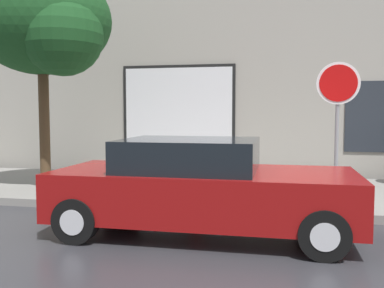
{
  "coord_description": "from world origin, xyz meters",
  "views": [
    {
      "loc": [
        0.79,
        -6.27,
        1.82
      ],
      "look_at": [
        -0.92,
        1.8,
        1.2
      ],
      "focal_mm": 40.05,
      "sensor_mm": 36.0,
      "label": 1
    }
  ],
  "objects_px": {
    "fire_hydrant": "(196,179)",
    "street_tree": "(46,25)",
    "parked_car": "(201,187)",
    "stop_sign": "(338,104)"
  },
  "relations": [
    {
      "from": "street_tree",
      "to": "stop_sign",
      "type": "distance_m",
      "value": 6.18
    },
    {
      "from": "street_tree",
      "to": "stop_sign",
      "type": "xyz_separation_m",
      "value": [
        5.93,
        -0.33,
        -1.71
      ]
    },
    {
      "from": "parked_car",
      "to": "street_tree",
      "type": "distance_m",
      "value": 5.3
    },
    {
      "from": "fire_hydrant",
      "to": "stop_sign",
      "type": "distance_m",
      "value": 2.92
    },
    {
      "from": "stop_sign",
      "to": "fire_hydrant",
      "type": "bearing_deg",
      "value": -175.23
    },
    {
      "from": "fire_hydrant",
      "to": "street_tree",
      "type": "distance_m",
      "value": 4.62
    },
    {
      "from": "parked_car",
      "to": "fire_hydrant",
      "type": "relative_size",
      "value": 5.35
    },
    {
      "from": "fire_hydrant",
      "to": "stop_sign",
      "type": "xyz_separation_m",
      "value": [
        2.55,
        0.21,
        1.41
      ]
    },
    {
      "from": "parked_car",
      "to": "stop_sign",
      "type": "relative_size",
      "value": 1.72
    },
    {
      "from": "fire_hydrant",
      "to": "street_tree",
      "type": "bearing_deg",
      "value": 170.94
    }
  ]
}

